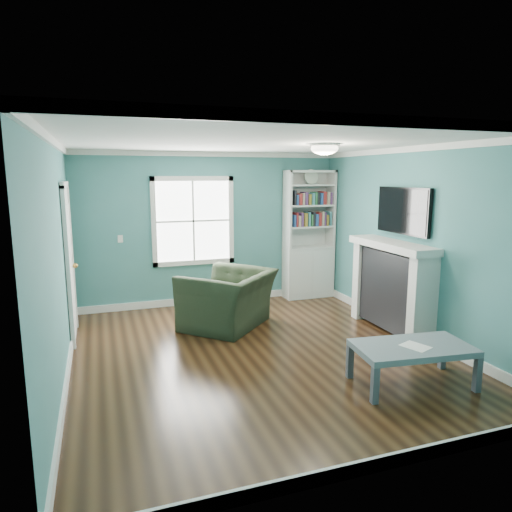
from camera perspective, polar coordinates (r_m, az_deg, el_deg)
name	(u,v)px	position (r m, az deg, el deg)	size (l,w,h in m)	color
floor	(259,353)	(5.87, 0.38, -12.07)	(5.00, 5.00, 0.00)	black
room_walls	(259,229)	(5.48, 0.40, 3.45)	(5.00, 5.00, 5.00)	#387879
trim	(259,257)	(5.53, 0.40, -0.11)	(4.50, 5.00, 2.60)	white
window	(193,221)	(7.80, -7.84, 4.36)	(1.40, 0.06, 1.50)	white
bookshelf	(308,247)	(8.35, 6.57, 1.11)	(0.90, 0.35, 2.31)	silver
fireplace	(392,288)	(6.79, 16.61, -3.80)	(0.44, 1.58, 1.30)	black
tv	(403,211)	(6.69, 17.93, 5.40)	(0.06, 1.10, 0.65)	black
door	(69,261)	(6.64, -22.32, -0.59)	(0.12, 0.98, 2.17)	silver
ceiling_fixture	(325,148)	(5.90, 8.56, 13.22)	(0.38, 0.38, 0.15)	white
light_switch	(120,239)	(7.69, -16.60, 2.07)	(0.08, 0.01, 0.12)	white
recliner	(228,290)	(6.73, -3.51, -4.26)	(1.26, 0.82, 1.10)	black
coffee_table	(413,350)	(5.20, 18.99, -11.08)	(1.28, 0.80, 0.44)	#474C55
paper_sheet	(415,346)	(5.15, 19.31, -10.61)	(0.22, 0.28, 0.00)	white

